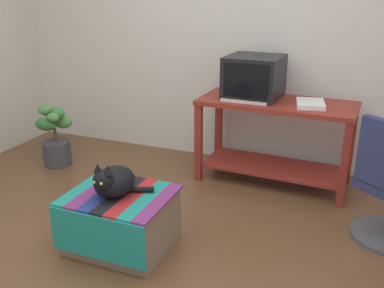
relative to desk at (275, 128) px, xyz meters
name	(u,v)px	position (x,y,z in m)	size (l,w,h in m)	color
ground_plane	(142,269)	(-0.48, -1.60, -0.51)	(14.00, 14.00, 0.00)	brown
back_wall	(239,28)	(-0.48, 0.45, 0.79)	(8.00, 0.10, 2.60)	silver
desk	(275,128)	(0.00, 0.00, 0.00)	(1.35, 0.64, 0.75)	maroon
tv_monitor	(254,77)	(-0.23, 0.06, 0.42)	(0.48, 0.51, 0.36)	black
keyboard	(245,100)	(-0.25, -0.12, 0.26)	(0.40, 0.15, 0.02)	beige
book	(310,104)	(0.28, -0.06, 0.26)	(0.22, 0.29, 0.04)	white
ottoman_with_blanket	(121,220)	(-0.73, -1.41, -0.31)	(0.67, 0.58, 0.39)	#7A664C
cat	(113,181)	(-0.75, -1.45, -0.01)	(0.36, 0.34, 0.26)	black
potted_plant	(55,138)	(-2.06, -0.41, -0.23)	(0.33, 0.30, 0.60)	#3D3D42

